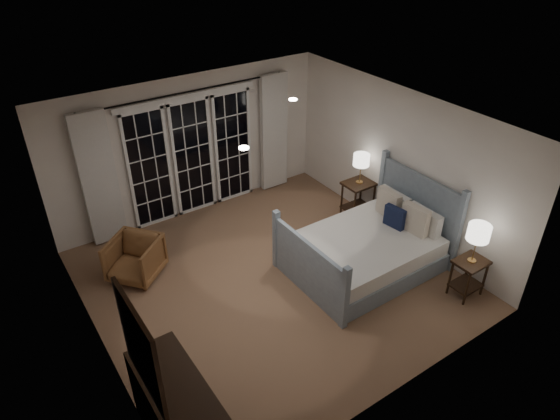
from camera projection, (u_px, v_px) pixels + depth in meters
floor at (271, 279)px, 7.55m from camera, size 5.00×5.00×0.00m
ceiling at (269, 125)px, 6.23m from camera, size 5.00×5.00×0.00m
wall_left at (87, 274)px, 5.70m from camera, size 0.02×5.00×2.50m
wall_right at (399, 164)px, 8.08m from camera, size 0.02×5.00×2.50m
wall_back at (191, 146)px, 8.64m from camera, size 5.00×0.02×2.50m
wall_front at (403, 315)px, 5.14m from camera, size 5.00×0.02×2.50m
french_doors at (193, 156)px, 8.70m from camera, size 2.50×0.04×2.20m
curtain_rod at (188, 92)px, 8.04m from camera, size 3.50×0.03×0.03m
curtain_left at (99, 180)px, 7.82m from camera, size 0.55×0.10×2.25m
curtain_right at (274, 133)px, 9.40m from camera, size 0.55×0.10×2.25m
downlight_a at (293, 99)px, 7.03m from camera, size 0.12×0.12×0.01m
downlight_b at (244, 148)px, 5.66m from camera, size 0.12×0.12×0.01m
bed at (367, 249)px, 7.66m from camera, size 2.23×1.60×1.30m
nightstand_left at (469, 273)px, 7.07m from camera, size 0.46×0.37×0.60m
nightstand_right at (358, 194)px, 8.81m from camera, size 0.54×0.43×0.69m
lamp_left at (479, 233)px, 6.71m from camera, size 0.31×0.31×0.60m
lamp_right at (361, 160)px, 8.46m from camera, size 0.28×0.28×0.54m
armchair at (135, 259)px, 7.45m from camera, size 1.00×1.00×0.65m
dresser at (179, 414)px, 5.05m from camera, size 0.55×1.31×0.92m
mirror at (140, 349)px, 4.36m from camera, size 0.05×0.85×1.00m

